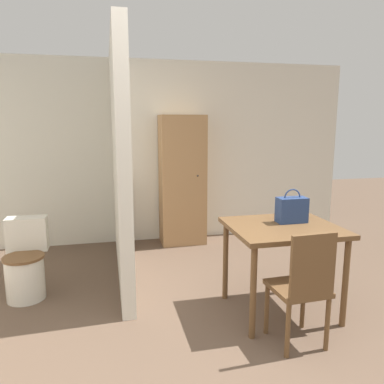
{
  "coord_description": "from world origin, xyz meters",
  "views": [
    {
      "loc": [
        -0.6,
        -1.75,
        1.67
      ],
      "look_at": [
        0.16,
        1.62,
        1.02
      ],
      "focal_mm": 35.0,
      "sensor_mm": 36.0,
      "label": 1
    }
  ],
  "objects_px": {
    "handbag": "(292,210)",
    "wooden_cabinet": "(182,180)",
    "wooden_chair": "(303,285)",
    "toilet": "(26,264)",
    "dining_table": "(283,237)"
  },
  "relations": [
    {
      "from": "handbag",
      "to": "wooden_cabinet",
      "type": "xyz_separation_m",
      "value": [
        -0.58,
        2.04,
        -0.03
      ]
    },
    {
      "from": "toilet",
      "to": "dining_table",
      "type": "bearing_deg",
      "value": -20.18
    },
    {
      "from": "toilet",
      "to": "handbag",
      "type": "distance_m",
      "value": 2.56
    },
    {
      "from": "wooden_cabinet",
      "to": "dining_table",
      "type": "bearing_deg",
      "value": -77.8
    },
    {
      "from": "wooden_chair",
      "to": "wooden_cabinet",
      "type": "bearing_deg",
      "value": 94.99
    },
    {
      "from": "handbag",
      "to": "wooden_cabinet",
      "type": "bearing_deg",
      "value": 105.79
    },
    {
      "from": "dining_table",
      "to": "toilet",
      "type": "xyz_separation_m",
      "value": [
        -2.26,
        0.83,
        -0.37
      ]
    },
    {
      "from": "wooden_chair",
      "to": "handbag",
      "type": "relative_size",
      "value": 3.04
    },
    {
      "from": "toilet",
      "to": "wooden_cabinet",
      "type": "relative_size",
      "value": 0.42
    },
    {
      "from": "dining_table",
      "to": "toilet",
      "type": "distance_m",
      "value": 2.44
    },
    {
      "from": "dining_table",
      "to": "handbag",
      "type": "relative_size",
      "value": 3.06
    },
    {
      "from": "wooden_chair",
      "to": "toilet",
      "type": "relative_size",
      "value": 1.23
    },
    {
      "from": "wooden_chair",
      "to": "toilet",
      "type": "distance_m",
      "value": 2.57
    },
    {
      "from": "dining_table",
      "to": "toilet",
      "type": "relative_size",
      "value": 1.24
    },
    {
      "from": "handbag",
      "to": "wooden_cabinet",
      "type": "height_order",
      "value": "wooden_cabinet"
    }
  ]
}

